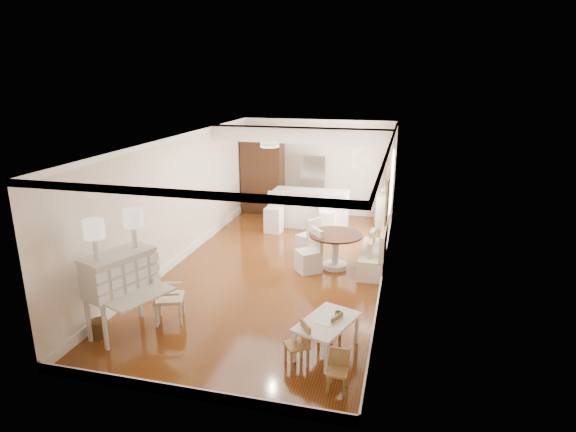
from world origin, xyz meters
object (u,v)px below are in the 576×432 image
at_px(secretary_bureau, 122,294).
at_px(bar_stool_right, 326,216).
at_px(gustavian_armchair, 169,297).
at_px(fridge, 325,187).
at_px(breakfast_counter, 311,209).
at_px(kids_chair_b, 329,330).
at_px(pantry_cabinet, 263,175).
at_px(dining_table, 335,251).
at_px(sideboard, 383,209).
at_px(kids_chair_a, 297,344).
at_px(wicker_basket, 99,329).
at_px(bar_stool_left, 274,213).
at_px(kids_table, 327,337).
at_px(kids_chair_c, 338,371).
at_px(slip_chair_far, 308,235).
at_px(slip_chair_near, 308,251).

height_order(secretary_bureau, bar_stool_right, secretary_bureau).
bearing_deg(gustavian_armchair, fridge, -32.16).
height_order(secretary_bureau, breakfast_counter, secretary_bureau).
bearing_deg(kids_chair_b, pantry_cabinet, -130.67).
bearing_deg(dining_table, secretary_bureau, -129.37).
bearing_deg(secretary_bureau, sideboard, 83.47).
distance_m(kids_chair_a, dining_table, 3.73).
xyz_separation_m(breakfast_counter, sideboard, (1.90, 0.68, -0.06)).
distance_m(dining_table, breakfast_counter, 2.97).
bearing_deg(kids_chair_a, bar_stool_right, 151.13).
xyz_separation_m(wicker_basket, bar_stool_left, (1.27, 5.82, 0.39)).
bearing_deg(breakfast_counter, bar_stool_right, -40.65).
height_order(bar_stool_left, bar_stool_right, bar_stool_left).
relative_size(bar_stool_right, sideboard, 1.00).
relative_size(wicker_basket, kids_table, 0.27).
relative_size(secretary_bureau, kids_chair_b, 2.24).
bearing_deg(secretary_bureau, kids_chair_c, 11.46).
height_order(gustavian_armchair, kids_chair_a, gustavian_armchair).
distance_m(kids_table, kids_chair_b, 0.14).
distance_m(secretary_bureau, kids_chair_c, 3.66).
height_order(secretary_bureau, slip_chair_far, secretary_bureau).
bearing_deg(bar_stool_left, bar_stool_right, 13.91).
bearing_deg(sideboard, fridge, 161.53).
relative_size(slip_chair_far, breakfast_counter, 0.43).
height_order(dining_table, bar_stool_right, bar_stool_right).
relative_size(secretary_bureau, bar_stool_left, 1.29).
bearing_deg(kids_chair_c, dining_table, 100.64).
bearing_deg(slip_chair_near, kids_table, -22.06).
bearing_deg(slip_chair_near, dining_table, 83.21).
bearing_deg(bar_stool_left, kids_chair_c, -64.44).
bearing_deg(breakfast_counter, kids_chair_a, -80.23).
bearing_deg(breakfast_counter, sideboard, 19.63).
distance_m(kids_chair_c, slip_chair_far, 5.13).
bearing_deg(fridge, dining_table, -76.71).
relative_size(dining_table, breakfast_counter, 0.56).
distance_m(kids_table, pantry_cabinet, 7.88).
distance_m(kids_table, kids_chair_a, 0.56).
bearing_deg(slip_chair_far, slip_chair_near, 45.98).
bearing_deg(slip_chair_near, bar_stool_left, 172.06).
bearing_deg(secretary_bureau, bar_stool_right, 90.04).
relative_size(secretary_bureau, fridge, 0.77).
relative_size(secretary_bureau, breakfast_counter, 0.67).
xyz_separation_m(secretary_bureau, slip_chair_near, (2.38, 3.20, -0.23)).
height_order(breakfast_counter, pantry_cabinet, pantry_cabinet).
relative_size(slip_chair_near, slip_chair_far, 1.06).
height_order(wicker_basket, kids_chair_b, kids_chair_b).
height_order(gustavian_armchair, wicker_basket, gustavian_armchair).
xyz_separation_m(kids_chair_a, pantry_cabinet, (-2.82, 7.57, 0.82)).
bearing_deg(wicker_basket, slip_chair_far, 61.36).
height_order(gustavian_armchair, kids_chair_b, gustavian_armchair).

